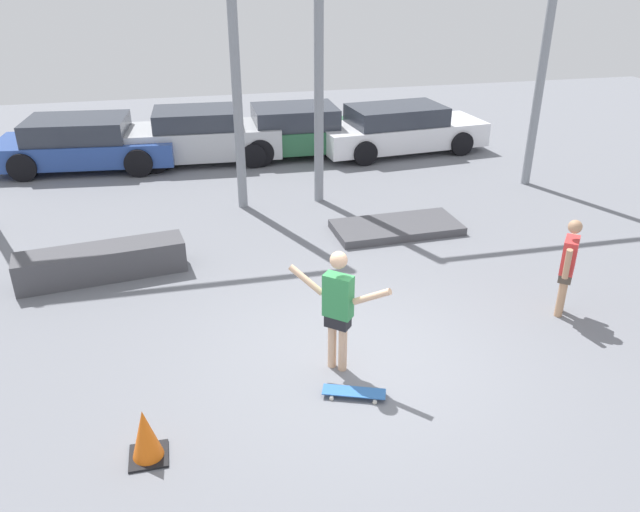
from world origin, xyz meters
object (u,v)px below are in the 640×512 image
(parked_car_white, at_px, (400,129))
(bystander, at_px, (568,264))
(skateboarder, at_px, (338,305))
(manual_pad, at_px, (396,227))
(skateboard, at_px, (354,392))
(parked_car_silver, at_px, (203,136))
(parked_car_blue, at_px, (85,143))
(traffic_cone, at_px, (145,435))
(parked_car_green, at_px, (299,131))
(grind_box, at_px, (102,262))

(parked_car_white, distance_m, bystander, 8.77)
(parked_car_white, height_order, bystander, bystander)
(skateboarder, relative_size, manual_pad, 0.69)
(skateboard, height_order, parked_car_silver, parked_car_silver)
(bystander, bearing_deg, parked_car_silver, -113.57)
(parked_car_blue, height_order, traffic_cone, parked_car_blue)
(parked_car_green, xyz_separation_m, traffic_cone, (-3.85, -10.88, -0.33))
(grind_box, relative_size, manual_pad, 1.10)
(traffic_cone, bearing_deg, parked_car_white, 57.82)
(manual_pad, relative_size, parked_car_blue, 0.55)
(parked_car_green, bearing_deg, skateboarder, -97.60)
(skateboarder, bearing_deg, parked_car_silver, 137.76)
(grind_box, xyz_separation_m, manual_pad, (5.52, 0.72, -0.19))
(manual_pad, distance_m, parked_car_silver, 6.59)
(skateboard, relative_size, manual_pad, 0.32)
(skateboard, height_order, bystander, bystander)
(skateboard, relative_size, parked_car_silver, 0.20)
(skateboarder, xyz_separation_m, parked_car_green, (1.42, 9.75, -0.33))
(bystander, height_order, traffic_cone, bystander)
(skateboarder, height_order, manual_pad, skateboarder)
(parked_car_green, bearing_deg, parked_car_white, -7.66)
(parked_car_green, bearing_deg, skateboard, -96.81)
(skateboarder, bearing_deg, grind_box, 174.47)
(skateboard, distance_m, parked_car_green, 10.48)
(skateboarder, xyz_separation_m, parked_car_blue, (-4.12, 9.81, -0.34))
(skateboarder, xyz_separation_m, bystander, (3.67, 0.59, -0.12))
(grind_box, bearing_deg, skateboarder, -46.46)
(parked_car_silver, distance_m, parked_car_green, 2.59)
(parked_car_green, distance_m, parked_car_white, 2.77)
(parked_car_silver, xyz_separation_m, bystander, (4.84, -9.13, 0.18))
(skateboard, bearing_deg, manual_pad, 85.68)
(grind_box, xyz_separation_m, parked_car_silver, (2.08, 6.31, 0.39))
(parked_car_blue, distance_m, bystander, 12.07)
(skateboarder, distance_m, parked_car_silver, 9.80)
(grind_box, distance_m, parked_car_blue, 6.46)
(manual_pad, xyz_separation_m, parked_car_green, (-0.86, 5.61, 0.56))
(manual_pad, distance_m, parked_car_green, 5.70)
(skateboard, height_order, parked_car_blue, parked_car_blue)
(parked_car_blue, height_order, parked_car_white, parked_car_blue)
(skateboarder, xyz_separation_m, traffic_cone, (-2.43, -1.13, -0.66))
(parked_car_blue, distance_m, parked_car_green, 5.54)
(skateboard, height_order, grind_box, grind_box)
(skateboarder, bearing_deg, bystander, 50.07)
(manual_pad, xyz_separation_m, parked_car_white, (1.89, 5.21, 0.55))
(bystander, xyz_separation_m, traffic_cone, (-6.10, -1.72, -0.53))
(skateboarder, distance_m, grind_box, 4.76)
(parked_car_silver, distance_m, traffic_cone, 10.93)
(grind_box, distance_m, parked_car_white, 9.50)
(skateboarder, relative_size, parked_car_white, 0.37)
(grind_box, bearing_deg, parked_car_blue, 97.82)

